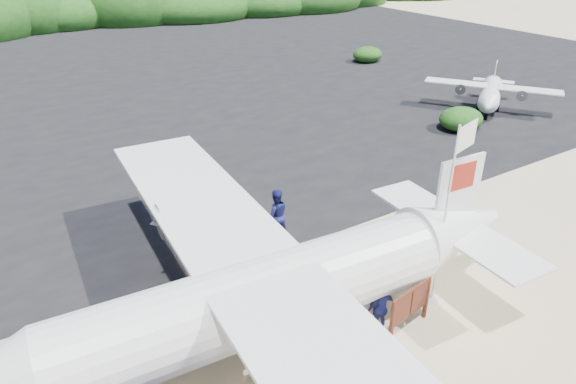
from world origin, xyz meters
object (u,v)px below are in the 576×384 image
at_px(crew_a, 228,299).
at_px(crew_c, 380,308).
at_px(flagpole, 431,300).
at_px(aircraft_large, 332,70).
at_px(crew_b, 276,214).
at_px(signboard, 407,329).

distance_m(crew_a, crew_c, 4.13).
distance_m(flagpole, aircraft_large, 27.66).
bearing_deg(crew_b, crew_c, 109.35).
distance_m(crew_a, crew_b, 4.78).
relative_size(crew_b, aircraft_large, 0.11).
bearing_deg(flagpole, crew_a, 158.61).
relative_size(flagpole, crew_a, 2.85).
distance_m(flagpole, crew_a, 6.11).
bearing_deg(crew_b, crew_a, 63.37).
bearing_deg(crew_c, crew_a, -30.49).
bearing_deg(crew_a, flagpole, 139.88).
relative_size(crew_a, aircraft_large, 0.11).
height_order(crew_a, crew_b, crew_a).
bearing_deg(crew_b, aircraft_large, -110.92).
xyz_separation_m(signboard, aircraft_large, (15.48, 24.39, 0.00)).
relative_size(signboard, crew_c, 1.09).
bearing_deg(signboard, aircraft_large, 48.25).
xyz_separation_m(crew_a, aircraft_large, (19.61, 21.66, -0.97)).
relative_size(flagpole, signboard, 3.18).
distance_m(signboard, crew_b, 6.10).
bearing_deg(flagpole, signboard, -160.61).
bearing_deg(flagpole, crew_b, 111.31).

